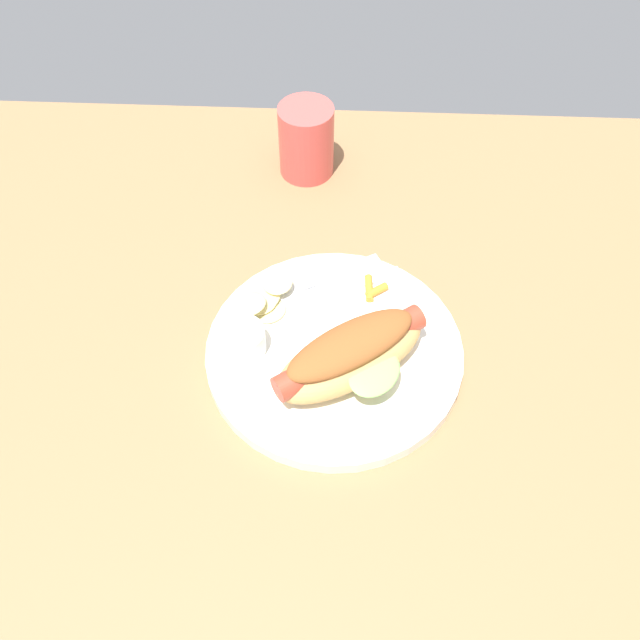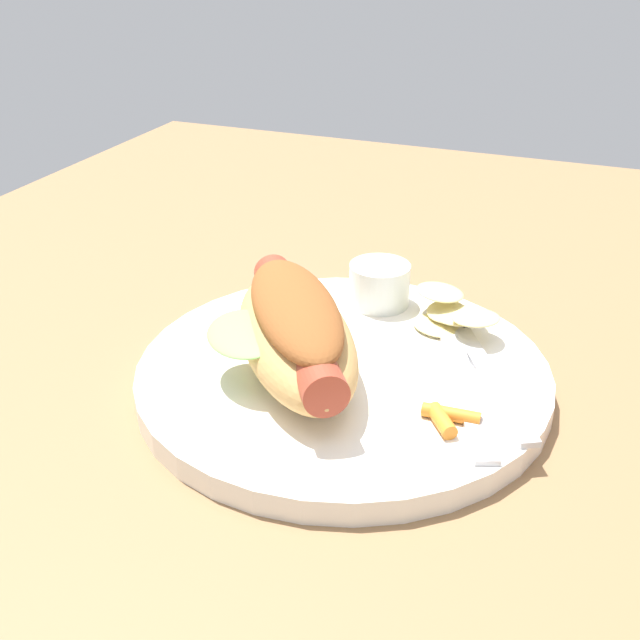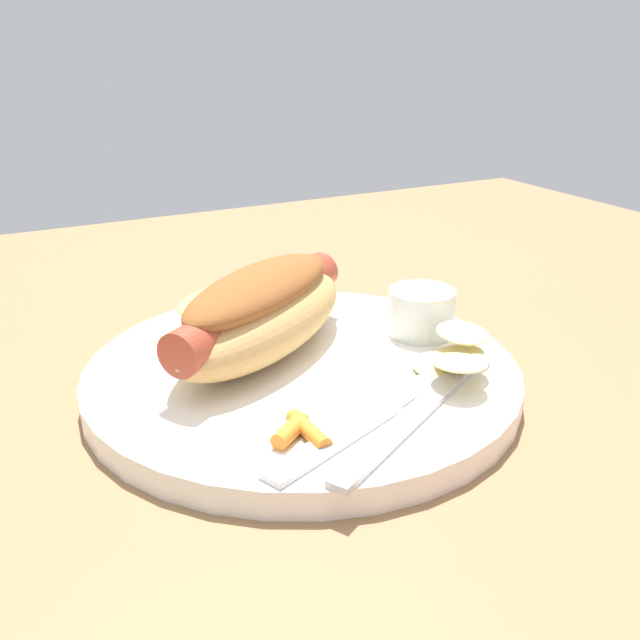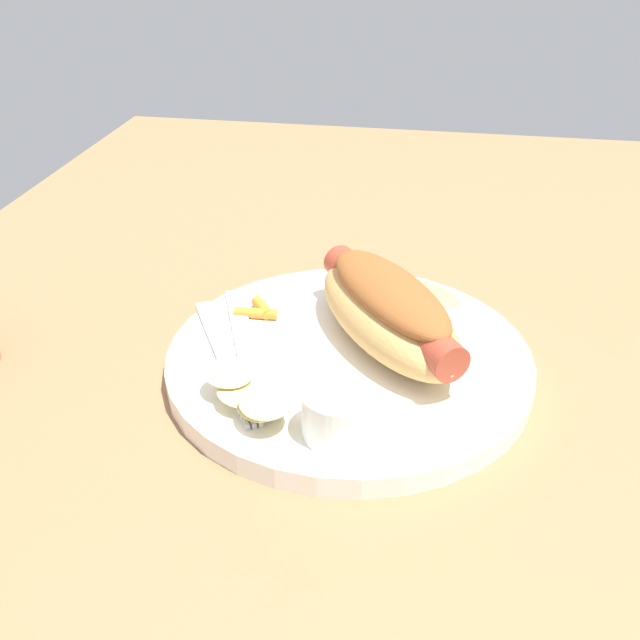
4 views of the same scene
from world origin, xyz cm
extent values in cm
cube|color=olive|center=(0.00, 0.00, -0.90)|extent=(120.00, 90.00, 1.80)
cylinder|color=white|center=(2.31, -2.62, 0.80)|extent=(26.80, 26.80, 1.60)
ellipsoid|color=tan|center=(0.70, -0.30, 3.96)|extent=(17.62, 15.14, 4.72)
cylinder|color=#A33D28|center=(0.70, -0.30, 4.79)|extent=(15.21, 11.70, 2.65)
ellipsoid|color=brown|center=(0.70, -0.30, 5.98)|extent=(14.59, 12.31, 2.46)
ellipsoid|color=#7FC65B|center=(-1.62, 2.39, 4.91)|extent=(7.17, 7.46, 1.39)
cylinder|color=white|center=(11.59, -2.05, 3.17)|extent=(4.50, 4.50, 3.14)
cube|color=silver|center=(3.54, -12.06, 1.80)|extent=(12.14, 7.50, 0.40)
cube|color=silver|center=(10.93, -8.44, 1.80)|extent=(2.94, 1.82, 0.40)
cube|color=silver|center=(10.71, -8.05, 1.80)|extent=(2.94, 1.82, 0.40)
cube|color=silver|center=(10.49, -7.66, 1.80)|extent=(2.94, 1.82, 0.40)
cube|color=silver|center=(2.66, -10.49, 1.78)|extent=(15.17, 7.08, 0.36)
ellipsoid|color=#D8C87F|center=(9.39, -7.14, 1.85)|extent=(4.82, 4.98, 0.50)
ellipsoid|color=#D8C87F|center=(10.58, -7.45, 2.43)|extent=(4.60, 4.10, 0.87)
ellipsoid|color=#D8C87F|center=(9.97, -8.50, 2.61)|extent=(3.70, 4.10, 0.99)
ellipsoid|color=#D8C87F|center=(8.74, -9.81, 3.28)|extent=(3.94, 3.99, 0.91)
ellipsoid|color=#D8C87F|center=(11.50, -6.64, 3.40)|extent=(5.00, 4.98, 0.82)
cylinder|color=orange|center=(-1.23, -10.56, 2.02)|extent=(1.00, 3.43, 0.84)
cylinder|color=orange|center=(-2.09, -10.23, 2.06)|extent=(2.61, 2.24, 0.91)
camera|label=1|loc=(1.86, 40.16, 62.38)|focal=40.15mm
camera|label=2|loc=(-38.86, -17.35, 28.11)|focal=44.10mm
camera|label=3|loc=(-15.13, -38.47, 20.77)|focal=39.83mm
camera|label=4|loc=(46.58, 2.96, 31.19)|focal=40.84mm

